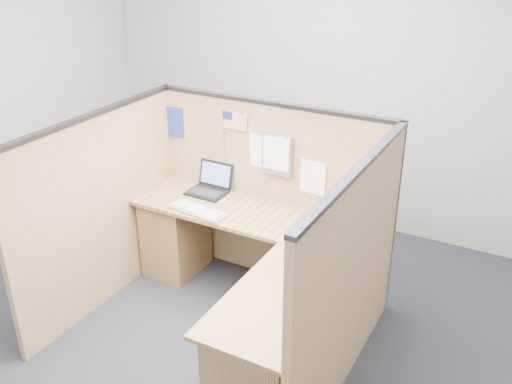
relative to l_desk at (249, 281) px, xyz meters
The scene contains 13 objects.
floor 0.52m from the l_desk, 122.80° to the right, with size 5.00×5.00×0.00m, color black.
wall_back 2.22m from the l_desk, 95.35° to the left, with size 5.00×5.00×0.00m, color #9A9C9F.
cubicle_partitions 0.44m from the l_desk, 142.47° to the left, with size 2.06×1.83×1.53m.
l_desk is the anchor object (origin of this frame).
laptop 0.97m from the l_desk, 140.04° to the left, with size 0.32×0.30×0.23m.
keyboard 0.69m from the l_desk, 161.16° to the left, with size 0.50×0.22×0.03m.
mouse 0.73m from the l_desk, 17.49° to the left, with size 0.10×0.06×0.04m, color silver.
hand_forearm 0.72m from the l_desk, ahead, with size 0.10×0.36×0.07m.
blue_poster 1.52m from the l_desk, 147.27° to the left, with size 0.20×0.00×0.27m, color navy.
american_flag 1.26m from the l_desk, 127.94° to the left, with size 0.22×0.01×0.38m.
file_holder 0.99m from the l_desk, 99.56° to the left, with size 0.25×0.05×0.32m.
paper_left 1.03m from the l_desk, 110.83° to the left, with size 0.21×0.00×0.27m, color white.
paper_right 0.93m from the l_desk, 75.15° to the left, with size 0.21×0.00×0.27m, color white.
Camera 1 is at (1.89, -2.74, 2.73)m, focal length 40.00 mm.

